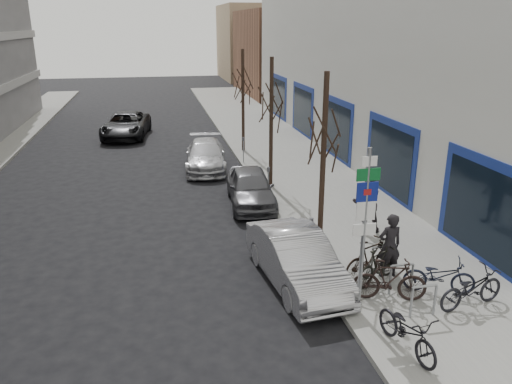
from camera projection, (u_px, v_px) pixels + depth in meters
name	position (u px, v px, depth m)	size (l,w,h in m)	color
ground	(260.00, 328.00, 11.60)	(120.00, 120.00, 0.00)	black
sidewalk_east	(313.00, 185.00, 21.72)	(5.00, 70.00, 0.15)	slate
commercial_building	(495.00, 56.00, 28.10)	(20.00, 32.00, 10.00)	#B7B7B2
brick_building_far	(303.00, 53.00, 49.92)	(12.00, 14.00, 8.00)	brown
tan_building_far	(273.00, 42.00, 63.78)	(13.00, 12.00, 9.00)	#937A5B
highway_sign_pole	(365.00, 223.00, 11.26)	(0.55, 0.10, 4.20)	gray
bike_rack	(401.00, 275.00, 12.67)	(0.66, 2.26, 0.83)	gray
tree_near	(325.00, 122.00, 14.03)	(1.80, 1.80, 5.50)	black
tree_mid	(271.00, 92.00, 20.06)	(1.80, 1.80, 5.50)	black
tree_far	(243.00, 77.00, 26.09)	(1.80, 1.80, 5.50)	black
meter_front	(311.00, 234.00, 14.50)	(0.10, 0.08, 1.27)	gray
meter_mid	(268.00, 179.00, 19.60)	(0.10, 0.08, 1.27)	gray
meter_back	(243.00, 147.00, 24.71)	(0.10, 0.08, 1.27)	gray
bike_near_left	(408.00, 327.00, 10.39)	(0.56, 1.86, 1.13)	black
bike_near_right	(389.00, 280.00, 12.34)	(0.55, 1.86, 1.13)	black
bike_mid_curb	(440.00, 273.00, 12.70)	(0.54, 1.79, 1.09)	black
bike_mid_inner	(378.00, 265.00, 13.21)	(0.51, 1.70, 1.03)	black
bike_far_curb	(472.00, 285.00, 12.04)	(0.57, 1.90, 1.16)	black
bike_far_inner	(370.00, 258.00, 13.49)	(0.56, 1.87, 1.14)	black
parked_car_front	(296.00, 259.00, 13.40)	(1.54, 4.42, 1.45)	#B4B3B9
parked_car_mid	(251.00, 187.00, 19.33)	(1.68, 4.18, 1.42)	#505055
parked_car_back	(206.00, 155.00, 24.15)	(1.90, 4.68, 1.36)	#B2B2B7
lane_car	(126.00, 125.00, 31.01)	(2.52, 5.46, 1.52)	black
pedestrian_near	(390.00, 246.00, 13.42)	(0.66, 0.44, 1.82)	black
pedestrian_far	(367.00, 202.00, 16.38)	(0.74, 0.50, 2.01)	black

